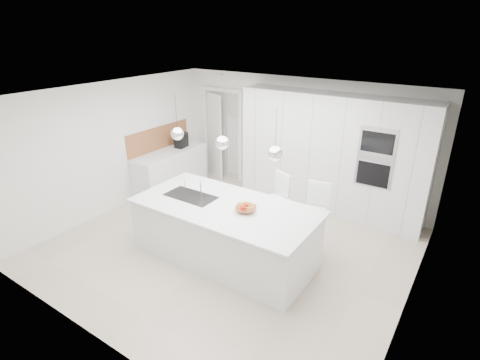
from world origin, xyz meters
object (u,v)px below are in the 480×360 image
Objects in this scene: island_base at (224,233)px; bar_stool_left at (277,209)px; fruit_bowl at (246,209)px; espresso_machine at (181,140)px; bar_stool_right at (313,221)px.

island_base is 1.03m from bar_stool_left.
fruit_bowl is 0.26× the size of bar_stool_left.
bar_stool_left is (2.97, -0.95, -0.47)m from espresso_machine.
bar_stool_left is 0.67m from bar_stool_right.
bar_stool_left is at bearing 85.64° from fruit_bowl.
espresso_machine is at bearing 143.50° from island_base.
bar_stool_left is (0.07, 0.88, -0.35)m from fruit_bowl.
bar_stool_left is (0.44, 0.92, 0.16)m from island_base.
bar_stool_right is (0.73, 0.82, -0.34)m from fruit_bowl.
fruit_bowl is 0.96× the size of espresso_machine.
bar_stool_right reaches higher than bar_stool_left.
fruit_bowl is at bearing -41.00° from espresso_machine.
espresso_machine reaches higher than fruit_bowl.
espresso_machine is (-2.53, 1.87, 0.63)m from island_base.
bar_stool_right is at bearing 20.49° from bar_stool_left.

